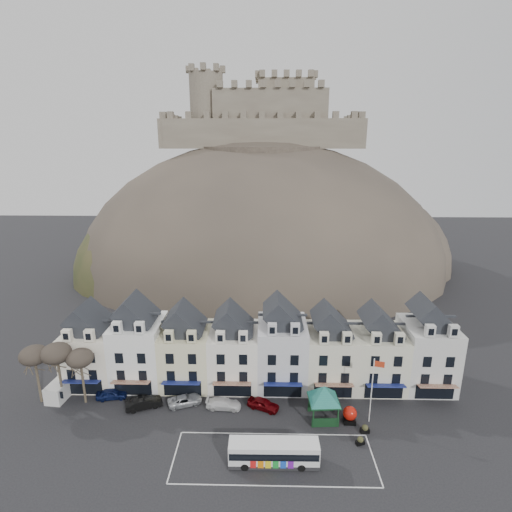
{
  "coord_description": "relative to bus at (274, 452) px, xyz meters",
  "views": [
    {
      "loc": [
        0.85,
        -34.97,
        33.56
      ],
      "look_at": [
        -0.47,
        24.0,
        16.68
      ],
      "focal_mm": 28.0,
      "sensor_mm": 36.0,
      "label": 1
    }
  ],
  "objects": [
    {
      "name": "car_white",
      "position": [
        -6.37,
        9.2,
        -0.85
      ],
      "size": [
        4.66,
        2.11,
        1.32
      ],
      "primitive_type": "imported",
      "rotation": [
        0.0,
        0.0,
        1.51
      ],
      "color": "white",
      "rests_on": "ground"
    },
    {
      "name": "tree_left_near",
      "position": [
        -24.97,
        10.01,
        5.04
      ],
      "size": [
        3.43,
        3.43,
        7.84
      ],
      "color": "#3B3325",
      "rests_on": "ground"
    },
    {
      "name": "planter_east",
      "position": [
        11.03,
        4.99,
        -1.0
      ],
      "size": [
        1.08,
        0.75,
        1.07
      ],
      "rotation": [
        0.0,
        0.0,
        0.02
      ],
      "color": "black",
      "rests_on": "ground"
    },
    {
      "name": "ground",
      "position": [
        -1.97,
        -0.49,
        -1.51
      ],
      "size": [
        300.0,
        300.0,
        0.0
      ],
      "primitive_type": "plane",
      "color": "black",
      "rests_on": "ground"
    },
    {
      "name": "castle_hill",
      "position": [
        -0.72,
        68.46,
        -1.4
      ],
      "size": [
        100.0,
        76.0,
        68.0
      ],
      "color": "#3B342D",
      "rests_on": "ground"
    },
    {
      "name": "bus",
      "position": [
        0.0,
        0.0,
        0.0
      ],
      "size": [
        9.71,
        2.34,
        2.74
      ],
      "rotation": [
        0.0,
        0.0,
        0.01
      ],
      "color": "#262628",
      "rests_on": "ground"
    },
    {
      "name": "flagpole",
      "position": [
        12.12,
        6.99,
        3.51
      ],
      "size": [
        1.24,
        0.4,
        8.8
      ],
      "rotation": [
        0.0,
        0.0,
        -0.26
      ],
      "color": "silver",
      "rests_on": "ground"
    },
    {
      "name": "tree_left_mid",
      "position": [
        -27.97,
        10.01,
        5.73
      ],
      "size": [
        3.78,
        3.78,
        8.64
      ],
      "color": "#3B3325",
      "rests_on": "ground"
    },
    {
      "name": "car_silver",
      "position": [
        -11.57,
        9.85,
        -0.89
      ],
      "size": [
        4.87,
        3.51,
        1.25
      ],
      "primitive_type": "imported",
      "rotation": [
        0.0,
        0.0,
        1.94
      ],
      "color": "#A3A6AB",
      "rests_on": "ground"
    },
    {
      "name": "tree_left_far",
      "position": [
        -30.97,
        10.01,
        5.39
      ],
      "size": [
        3.61,
        3.61,
        8.24
      ],
      "color": "#3B3325",
      "rests_on": "ground"
    },
    {
      "name": "white_van",
      "position": [
        -28.76,
        11.51,
        -0.34
      ],
      "size": [
        2.76,
        5.33,
        2.34
      ],
      "rotation": [
        0.0,
        0.0,
        -0.11
      ],
      "color": "silver",
      "rests_on": "ground"
    },
    {
      "name": "townhouse_terrace",
      "position": [
        -1.83,
        15.48,
        3.79
      ],
      "size": [
        54.4,
        9.35,
        11.8
      ],
      "color": "white",
      "rests_on": "ground"
    },
    {
      "name": "car_charcoal",
      "position": [
        7.05,
        10.41,
        -0.89
      ],
      "size": [
        3.93,
        1.98,
        1.24
      ],
      "primitive_type": "imported",
      "rotation": [
        0.0,
        0.0,
        1.76
      ],
      "color": "black",
      "rests_on": "ground"
    },
    {
      "name": "coach_bay_markings",
      "position": [
        0.03,
        0.76,
        -1.51
      ],
      "size": [
        22.0,
        7.5,
        0.01
      ],
      "primitive_type": "cube",
      "color": "silver",
      "rests_on": "ground"
    },
    {
      "name": "car_maroon",
      "position": [
        -1.17,
        9.18,
        -0.8
      ],
      "size": [
        4.52,
        3.24,
        1.43
      ],
      "primitive_type": "imported",
      "rotation": [
        0.0,
        0.0,
        1.16
      ],
      "color": "#4E0407",
      "rests_on": "ground"
    },
    {
      "name": "car_black",
      "position": [
        -16.77,
        9.01,
        -0.75
      ],
      "size": [
        4.92,
        3.23,
        1.53
      ],
      "primitive_type": "imported",
      "rotation": [
        0.0,
        0.0,
        1.95
      ],
      "color": "black",
      "rests_on": "ground"
    },
    {
      "name": "castle",
      "position": [
        -1.47,
        75.44,
        38.68
      ],
      "size": [
        50.2,
        22.2,
        22.0
      ],
      "color": "brown",
      "rests_on": "ground"
    },
    {
      "name": "red_buoy",
      "position": [
        9.55,
        6.84,
        -0.42
      ],
      "size": [
        1.73,
        1.73,
        2.14
      ],
      "rotation": [
        0.0,
        0.0,
        -0.05
      ],
      "color": "black",
      "rests_on": "ground"
    },
    {
      "name": "planter_west",
      "position": [
        10.03,
        3.02,
        -1.02
      ],
      "size": [
        1.13,
        0.83,
        1.02
      ],
      "rotation": [
        0.0,
        0.0,
        0.35
      ],
      "color": "black",
      "rests_on": "ground"
    },
    {
      "name": "bus_shelter",
      "position": [
        6.33,
        7.38,
        2.13
      ],
      "size": [
        7.38,
        7.38,
        4.69
      ],
      "rotation": [
        0.0,
        0.0,
        0.06
      ],
      "color": "black",
      "rests_on": "ground"
    },
    {
      "name": "car_navy",
      "position": [
        -21.75,
        10.91,
        -0.83
      ],
      "size": [
        4.25,
        2.29,
        1.37
      ],
      "primitive_type": "imported",
      "rotation": [
        0.0,
        0.0,
        1.74
      ],
      "color": "#0D1641",
      "rests_on": "ground"
    }
  ]
}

